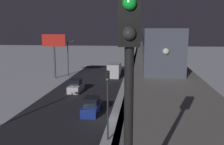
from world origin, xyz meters
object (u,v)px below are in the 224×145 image
Objects in this scene: subway_train at (151,38)px; traffic_light_mid at (125,60)px; box_truck at (115,70)px; commercial_billboard at (54,45)px; rail_signal at (129,69)px; sedan_white at (76,86)px; traffic_light_near at (108,95)px; sedan_blue at (92,107)px.

subway_train is 8.67× the size of traffic_light_mid.
subway_train is at bearing 132.38° from box_truck.
commercial_billboard is (14.47, -2.62, 2.63)m from traffic_light_mid.
rail_signal reaches higher than commercial_billboard.
sedan_white is 0.71× the size of traffic_light_near.
rail_signal is at bearing 110.96° from commercial_billboard.
sedan_blue is 24.12m from commercial_billboard.
traffic_light_mid is at bearing 112.18° from box_truck.
sedan_white is 11.04m from traffic_light_mid.
subway_train is 24.30m from traffic_light_near.
rail_signal is 26.51m from sedan_blue.
traffic_light_near is (-2.70, 31.42, 2.85)m from box_truck.
commercial_billboard is (11.57, -20.29, 6.04)m from sedan_blue.
traffic_light_mid is at bearing -90.00° from traffic_light_near.
sedan_white is 14.79m from box_truck.
rail_signal is 47.97m from commercial_billboard.
sedan_blue is 18.22m from traffic_light_mid.
subway_train is 40.86m from rail_signal.
box_truck is 13.58m from commercial_billboard.
subway_train is at bearing 168.33° from commercial_billboard.
subway_train is at bearing 163.97° from traffic_light_mid.
commercial_billboard reaches higher than box_truck.
subway_train is 15.48m from sedan_white.
commercial_billboard reaches higher than sedan_blue.
traffic_light_near is at bearing 90.00° from traffic_light_mid.
rail_signal is 0.54× the size of box_truck.
sedan_blue is 0.51× the size of commercial_billboard.
sedan_white is (12.03, 6.05, -7.63)m from subway_train.
subway_train reaches higher than sedan_white.
sedan_white is (4.60, -10.31, 0.01)m from sedan_blue.
sedan_blue is at bearing -67.88° from traffic_light_near.
commercial_billboard is (19.00, -3.92, -1.60)m from subway_train.
subway_train is at bearing -92.61° from rail_signal.
box_truck is (5.37, -48.74, -8.03)m from rail_signal.
box_truck is at bearing -161.21° from commercial_billboard.
traffic_light_near is (-2.90, 7.13, 3.41)m from sedan_blue.
box_truck is (-0.20, -24.29, 0.56)m from sedan_blue.
sedan_blue is at bearing 89.53° from box_truck.
commercial_billboard reaches higher than sedan_white.
rail_signal is 49.68m from box_truck.
traffic_light_near is at bearing -81.23° from rail_signal.
commercial_billboard is at bearing -62.18° from traffic_light_near.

